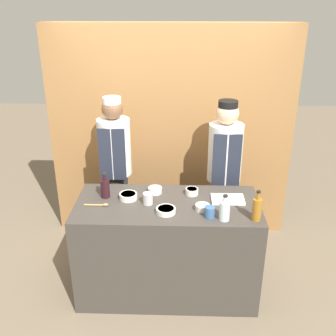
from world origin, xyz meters
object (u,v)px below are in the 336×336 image
(bottle_clear, at_px, (225,210))
(cup_blue, at_px, (210,212))
(cup_steel, at_px, (148,199))
(sauce_bowl_white, at_px, (192,191))
(chef_right, at_px, (224,173))
(sauce_bowl_green, at_px, (202,207))
(sauce_bowl_red, at_px, (128,196))
(chef_left, at_px, (116,170))
(wooden_spoon, at_px, (99,205))
(sauce_bowl_orange, at_px, (155,190))
(bottle_wine, at_px, (105,188))
(bottle_amber, at_px, (257,209))
(sauce_bowl_yellow, at_px, (166,210))
(cutting_board, at_px, (228,199))

(bottle_clear, height_order, cup_blue, bottle_clear)
(bottle_clear, height_order, cup_steel, bottle_clear)
(sauce_bowl_white, height_order, chef_right, chef_right)
(sauce_bowl_green, relative_size, bottle_clear, 0.54)
(sauce_bowl_red, distance_m, cup_steel, 0.21)
(cup_blue, relative_size, chef_left, 0.06)
(wooden_spoon, bearing_deg, chef_left, 87.23)
(chef_left, xyz_separation_m, chef_right, (1.14, -0.00, -0.02))
(sauce_bowl_white, bearing_deg, chef_right, 55.08)
(sauce_bowl_orange, bearing_deg, bottle_wine, -167.95)
(sauce_bowl_green, distance_m, bottle_amber, 0.46)
(sauce_bowl_yellow, bearing_deg, cup_blue, -9.29)
(sauce_bowl_red, relative_size, chef_left, 0.09)
(bottle_amber, distance_m, bottle_wine, 1.36)
(sauce_bowl_green, height_order, sauce_bowl_yellow, sauce_bowl_green)
(sauce_bowl_green, bearing_deg, chef_right, 71.59)
(sauce_bowl_yellow, relative_size, sauce_bowl_red, 1.03)
(bottle_amber, relative_size, chef_right, 0.16)
(sauce_bowl_green, height_order, bottle_amber, bottle_amber)
(sauce_bowl_white, bearing_deg, bottle_wine, -174.44)
(sauce_bowl_yellow, height_order, chef_left, chef_left)
(sauce_bowl_yellow, height_order, sauce_bowl_white, sauce_bowl_white)
(cutting_board, relative_size, bottle_wine, 1.24)
(sauce_bowl_orange, distance_m, sauce_bowl_white, 0.35)
(sauce_bowl_green, distance_m, bottle_wine, 0.91)
(bottle_amber, bearing_deg, bottle_clear, -179.07)
(sauce_bowl_white, xyz_separation_m, cup_steel, (-0.39, -0.19, 0.02))
(sauce_bowl_orange, distance_m, cup_steel, 0.22)
(sauce_bowl_white, xyz_separation_m, bottle_wine, (-0.79, -0.08, 0.06))
(sauce_bowl_white, xyz_separation_m, cup_blue, (0.14, -0.41, 0.02))
(cutting_board, bearing_deg, sauce_bowl_red, -179.75)
(bottle_wine, distance_m, cup_steel, 0.42)
(sauce_bowl_yellow, bearing_deg, bottle_amber, -7.01)
(sauce_bowl_orange, bearing_deg, bottle_amber, -27.83)
(sauce_bowl_red, distance_m, bottle_clear, 0.90)
(bottle_clear, bearing_deg, wooden_spoon, 169.75)
(sauce_bowl_yellow, height_order, bottle_amber, bottle_amber)
(sauce_bowl_red, height_order, bottle_clear, bottle_clear)
(bottle_amber, bearing_deg, sauce_bowl_red, 163.39)
(bottle_amber, relative_size, wooden_spoon, 1.25)
(sauce_bowl_yellow, xyz_separation_m, sauce_bowl_red, (-0.35, 0.24, 0.01))
(sauce_bowl_green, xyz_separation_m, cup_steel, (-0.48, 0.10, 0.02))
(bottle_wine, bearing_deg, sauce_bowl_green, -13.65)
(cup_steel, bearing_deg, chef_right, 42.98)
(sauce_bowl_white, relative_size, sauce_bowl_red, 0.73)
(sauce_bowl_orange, height_order, bottle_clear, bottle_clear)
(bottle_wine, bearing_deg, sauce_bowl_white, 5.56)
(cup_steel, bearing_deg, cutting_board, 7.07)
(sauce_bowl_yellow, xyz_separation_m, wooden_spoon, (-0.60, 0.10, -0.01))
(chef_left, height_order, chef_right, chef_left)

